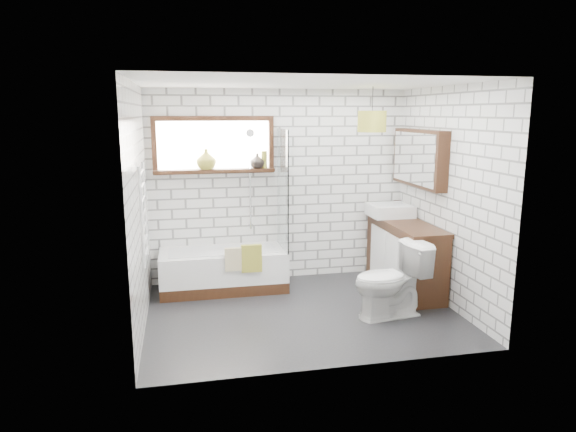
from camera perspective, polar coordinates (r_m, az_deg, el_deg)
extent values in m
cube|color=black|center=(5.87, 1.58, -10.69)|extent=(3.40, 2.60, 0.01)
cube|color=white|center=(5.44, 1.73, 14.60)|extent=(3.40, 2.60, 0.01)
cube|color=white|center=(6.78, -0.91, 3.34)|extent=(3.40, 0.01, 2.50)
cube|color=white|center=(4.28, 5.71, -1.49)|extent=(3.40, 0.01, 2.50)
cube|color=white|center=(5.39, -16.28, 0.77)|extent=(0.01, 2.60, 2.50)
cube|color=white|center=(6.14, 17.34, 1.97)|extent=(0.01, 2.60, 2.50)
cube|color=black|center=(6.57, -8.22, 7.80)|extent=(1.52, 0.16, 0.68)
cube|color=white|center=(5.39, -15.77, 0.27)|extent=(0.06, 0.52, 1.00)
cube|color=black|center=(6.58, 14.37, 6.25)|extent=(0.16, 1.20, 0.70)
cylinder|color=silver|center=(6.66, -4.24, 4.03)|extent=(0.02, 0.02, 1.30)
cube|color=white|center=(6.55, -7.20, -5.98)|extent=(1.56, 0.69, 0.51)
cube|color=white|center=(6.43, -0.63, 2.96)|extent=(0.02, 0.72, 1.50)
cube|color=olive|center=(6.19, -4.07, -4.71)|extent=(0.25, 0.07, 0.33)
cube|color=#C0B185|center=(6.17, -6.04, -4.81)|extent=(0.21, 0.05, 0.28)
cube|color=black|center=(6.66, 12.83, -4.27)|extent=(0.49, 1.51, 0.86)
cube|color=white|center=(6.86, 11.26, 0.62)|extent=(0.53, 0.47, 0.16)
cylinder|color=silver|center=(6.91, 12.50, 1.09)|extent=(0.04, 0.04, 0.16)
imported|color=white|center=(5.72, 11.32, -7.03)|extent=(0.58, 0.87, 0.83)
imported|color=olive|center=(6.55, -9.07, 6.08)|extent=(0.32, 0.32, 0.26)
imported|color=black|center=(6.61, -3.44, 5.97)|extent=(0.20, 0.20, 0.19)
cylinder|color=olive|center=(6.63, -2.65, 6.11)|extent=(0.07, 0.07, 0.22)
cylinder|color=olive|center=(6.21, 9.31, 10.33)|extent=(0.34, 0.34, 0.25)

